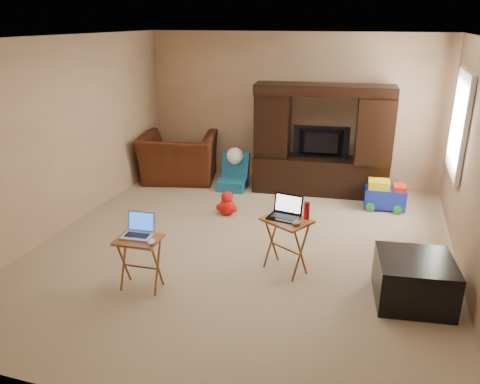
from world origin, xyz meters
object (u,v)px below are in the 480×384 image
(tray_table_right, at_px, (286,245))
(mouse_right, at_px, (297,223))
(plush_toy, at_px, (227,203))
(tray_table_left, at_px, (140,263))
(laptop_right, at_px, (284,208))
(entertainment_center, at_px, (321,140))
(recliner, at_px, (179,158))
(television, at_px, (321,143))
(ottoman, at_px, (414,280))
(push_toy, at_px, (385,195))
(water_bottle, at_px, (307,210))
(laptop_left, at_px, (136,226))
(child_rocker, at_px, (232,172))
(mouse_left, at_px, (151,242))

(tray_table_right, bearing_deg, mouse_right, -13.36)
(plush_toy, distance_m, tray_table_left, 2.15)
(tray_table_right, xyz_separation_m, laptop_right, (-0.04, 0.02, 0.44))
(entertainment_center, bearing_deg, recliner, 177.62)
(entertainment_center, bearing_deg, television, -95.13)
(ottoman, height_order, mouse_right, mouse_right)
(push_toy, relative_size, water_bottle, 3.09)
(laptop_left, distance_m, laptop_right, 1.58)
(ottoman, xyz_separation_m, mouse_right, (-1.22, 0.09, 0.43))
(recliner, bearing_deg, television, 168.47)
(push_toy, bearing_deg, plush_toy, -161.46)
(child_rocker, height_order, mouse_right, mouse_right)
(television, xyz_separation_m, laptop_left, (-1.40, -3.41, -0.14))
(television, height_order, recliner, television)
(child_rocker, bearing_deg, water_bottle, -57.57)
(laptop_left, distance_m, mouse_right, 1.67)
(push_toy, xyz_separation_m, ottoman, (0.31, -2.46, 0.01))
(tray_table_right, bearing_deg, push_toy, 94.53)
(plush_toy, relative_size, mouse_right, 2.88)
(laptop_left, bearing_deg, water_bottle, 23.82)
(entertainment_center, xyz_separation_m, push_toy, (1.05, -0.44, -0.65))
(mouse_left, bearing_deg, tray_table_left, 159.25)
(entertainment_center, bearing_deg, tray_table_right, -94.93)
(tray_table_left, relative_size, water_bottle, 2.96)
(television, relative_size, ottoman, 1.22)
(ottoman, height_order, laptop_right, laptop_right)
(push_toy, height_order, mouse_right, mouse_right)
(recliner, bearing_deg, ottoman, 130.61)
(television, relative_size, plush_toy, 2.40)
(entertainment_center, distance_m, laptop_right, 2.67)
(push_toy, xyz_separation_m, tray_table_right, (-1.04, -2.25, 0.09))
(tray_table_left, relative_size, tray_table_right, 0.91)
(television, height_order, mouse_right, television)
(entertainment_center, bearing_deg, water_bottle, -90.53)
(laptop_left, distance_m, mouse_left, 0.26)
(plush_toy, bearing_deg, child_rocker, 103.99)
(child_rocker, height_order, tray_table_right, tray_table_right)
(child_rocker, height_order, plush_toy, child_rocker)
(tray_table_right, bearing_deg, entertainment_center, 119.55)
(recliner, height_order, tray_table_left, recliner)
(ottoman, bearing_deg, recliner, 143.84)
(tray_table_left, distance_m, tray_table_right, 1.59)
(tray_table_right, height_order, water_bottle, water_bottle)
(television, bearing_deg, mouse_right, 86.15)
(mouse_left, bearing_deg, laptop_right, 37.76)
(mouse_left, xyz_separation_m, mouse_right, (1.32, 0.75, 0.06))
(recliner, xyz_separation_m, push_toy, (3.49, -0.32, -0.19))
(water_bottle, bearing_deg, mouse_left, -145.63)
(ottoman, relative_size, mouse_right, 5.66)
(child_rocker, distance_m, mouse_right, 2.97)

